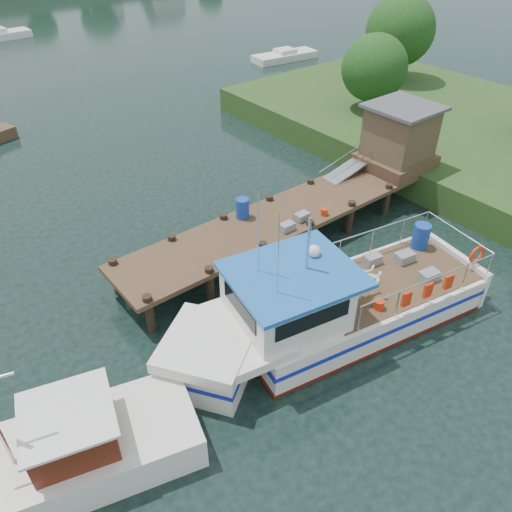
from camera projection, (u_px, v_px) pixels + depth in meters
ground_plane at (252, 256)px, 21.10m from camera, size 160.00×160.00×0.00m
near_shore at (496, 121)px, 27.92m from camera, size 16.00×30.00×7.76m
dock at (362, 165)px, 23.06m from camera, size 16.60×3.00×4.78m
lobster_boat at (323, 310)px, 16.81m from camera, size 12.27×5.41×5.90m
work_boat at (39, 463)px, 12.67m from camera, size 8.86×4.60×4.66m
moored_c at (285, 56)px, 45.16m from camera, size 6.25×2.72×0.96m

